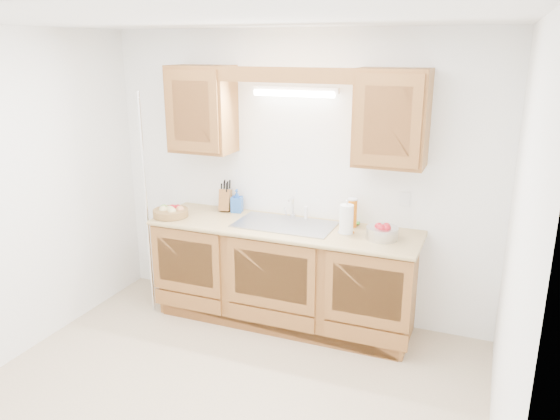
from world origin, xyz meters
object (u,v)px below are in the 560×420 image
at_px(knife_block, 225,199).
at_px(apple_bowl, 382,232).
at_px(fruit_basket, 171,212).
at_px(paper_towel, 346,219).

distance_m(knife_block, apple_bowl, 1.52).
bearing_deg(knife_block, fruit_basket, -151.09).
bearing_deg(fruit_basket, paper_towel, 4.85).
bearing_deg(knife_block, paper_towel, -24.62).
relative_size(fruit_basket, paper_towel, 1.36).
height_order(knife_block, apple_bowl, knife_block).
relative_size(fruit_basket, apple_bowl, 1.45).
bearing_deg(knife_block, apple_bowl, -23.55).
relative_size(knife_block, paper_towel, 1.02).
bearing_deg(apple_bowl, paper_towel, 175.33).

